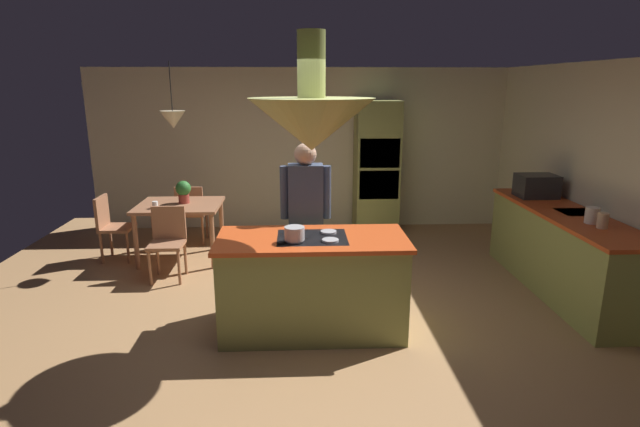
{
  "coord_description": "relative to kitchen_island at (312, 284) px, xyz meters",
  "views": [
    {
      "loc": [
        -0.12,
        -4.53,
        2.3
      ],
      "look_at": [
        0.1,
        0.4,
        1.0
      ],
      "focal_mm": 27.74,
      "sensor_mm": 36.0,
      "label": 1
    }
  ],
  "objects": [
    {
      "name": "cup_on_table",
      "position": [
        -1.95,
        1.87,
        0.33
      ],
      "size": [
        0.07,
        0.07,
        0.09
      ],
      "primitive_type": "cylinder",
      "color": "white",
      "rests_on": "dining_table"
    },
    {
      "name": "pendant_light_over_table",
      "position": [
        -1.7,
        2.1,
        1.39
      ],
      "size": [
        0.32,
        0.32,
        0.82
      ],
      "color": "beige"
    },
    {
      "name": "kitchen_island",
      "position": [
        0.0,
        0.0,
        0.0
      ],
      "size": [
        1.76,
        0.83,
        0.95
      ],
      "color": "#8C934C",
      "rests_on": "ground"
    },
    {
      "name": "canister_sugar",
      "position": [
        2.84,
        0.35,
        0.54
      ],
      "size": [
        0.14,
        0.14,
        0.16
      ],
      "primitive_type": "cylinder",
      "color": "silver",
      "rests_on": "counter_run_right"
    },
    {
      "name": "ground",
      "position": [
        0.0,
        0.2,
        -0.47
      ],
      "size": [
        8.16,
        8.16,
        0.0
      ],
      "primitive_type": "plane",
      "color": "#AD7F51"
    },
    {
      "name": "counter_run_right",
      "position": [
        2.84,
        0.8,
        0.0
      ],
      "size": [
        0.73,
        2.56,
        0.93
      ],
      "color": "#8C934C",
      "rests_on": "ground"
    },
    {
      "name": "oven_tower",
      "position": [
        1.1,
        3.24,
        0.56
      ],
      "size": [
        0.66,
        0.62,
        2.06
      ],
      "color": "#8C934C",
      "rests_on": "ground"
    },
    {
      "name": "wall_right",
      "position": [
        3.25,
        0.6,
        0.8
      ],
      "size": [
        0.1,
        7.2,
        2.55
      ],
      "primitive_type": "cube",
      "color": "beige",
      "rests_on": "ground"
    },
    {
      "name": "microwave_on_counter",
      "position": [
        2.84,
        1.56,
        0.6
      ],
      "size": [
        0.46,
        0.36,
        0.28
      ],
      "primitive_type": "cube",
      "color": "#232326",
      "rests_on": "counter_run_right"
    },
    {
      "name": "person_at_island",
      "position": [
        -0.05,
        0.68,
        0.52
      ],
      "size": [
        0.53,
        0.23,
        1.72
      ],
      "color": "tan",
      "rests_on": "ground"
    },
    {
      "name": "dining_table",
      "position": [
        -1.7,
        2.1,
        0.19
      ],
      "size": [
        1.08,
        0.91,
        0.76
      ],
      "color": "#A36948",
      "rests_on": "ground"
    },
    {
      "name": "potted_plant_on_table",
      "position": [
        -1.65,
        2.15,
        0.46
      ],
      "size": [
        0.2,
        0.2,
        0.3
      ],
      "color": "#99382D",
      "rests_on": "dining_table"
    },
    {
      "name": "canister_flour",
      "position": [
        2.84,
        0.17,
        0.54
      ],
      "size": [
        0.1,
        0.1,
        0.15
      ],
      "primitive_type": "cylinder",
      "color": "#E0B78C",
      "rests_on": "counter_run_right"
    },
    {
      "name": "chair_at_corner",
      "position": [
        -2.62,
        2.1,
        0.03
      ],
      "size": [
        0.4,
        0.4,
        0.87
      ],
      "rotation": [
        0.0,
        0.0,
        1.57
      ],
      "color": "#A36948",
      "rests_on": "ground"
    },
    {
      "name": "range_hood",
      "position": [
        0.0,
        0.0,
        1.51
      ],
      "size": [
        1.1,
        1.1,
        1.0
      ],
      "color": "#8C934C"
    },
    {
      "name": "chair_facing_island",
      "position": [
        -1.7,
        1.42,
        0.03
      ],
      "size": [
        0.4,
        0.4,
        0.87
      ],
      "color": "#A36948",
      "rests_on": "ground"
    },
    {
      "name": "cooking_pot_on_cooktop",
      "position": [
        -0.16,
        -0.13,
        0.54
      ],
      "size": [
        0.18,
        0.18,
        0.12
      ],
      "primitive_type": "cylinder",
      "color": "#B2B2B7",
      "rests_on": "kitchen_island"
    },
    {
      "name": "chair_by_back_wall",
      "position": [
        -1.7,
        2.78,
        0.03
      ],
      "size": [
        0.4,
        0.4,
        0.87
      ],
      "rotation": [
        0.0,
        0.0,
        3.14
      ],
      "color": "#A36948",
      "rests_on": "ground"
    },
    {
      "name": "wall_back",
      "position": [
        0.0,
        3.65,
        0.8
      ],
      "size": [
        6.8,
        0.1,
        2.55
      ],
      "primitive_type": "cube",
      "color": "beige",
      "rests_on": "ground"
    }
  ]
}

